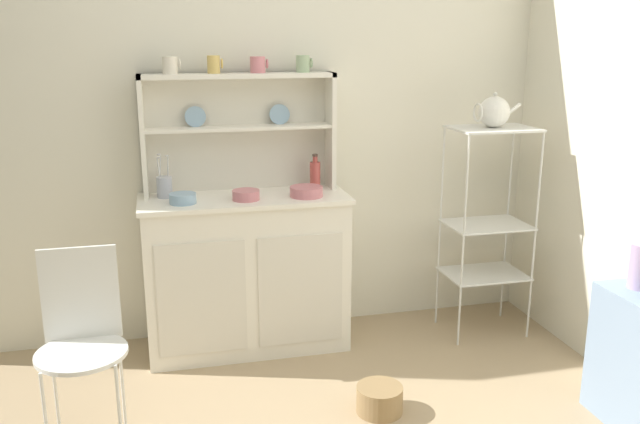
{
  "coord_description": "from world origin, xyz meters",
  "views": [
    {
      "loc": [
        -0.56,
        -2.07,
        1.67
      ],
      "look_at": [
        0.22,
        1.12,
        0.81
      ],
      "focal_mm": 37.85,
      "sensor_mm": 36.0,
      "label": 1
    }
  ],
  "objects_px": {
    "wire_chair": "(81,332)",
    "utensil_jar": "(164,186)",
    "bowl_mixing_large": "(183,198)",
    "porcelain_teapot": "(494,112)",
    "hutch_cabinet": "(246,271)",
    "cup_cream_0": "(170,65)",
    "jam_bottle": "(315,175)",
    "hutch_shelf_unit": "(238,122)",
    "bakers_rack": "(488,209)",
    "floor_basket": "(379,399)"
  },
  "relations": [
    {
      "from": "hutch_cabinet",
      "to": "bowl_mixing_large",
      "type": "xyz_separation_m",
      "value": [
        -0.32,
        -0.07,
        0.44
      ]
    },
    {
      "from": "cup_cream_0",
      "to": "floor_basket",
      "type": "bearing_deg",
      "value": -48.88
    },
    {
      "from": "bakers_rack",
      "to": "wire_chair",
      "type": "xyz_separation_m",
      "value": [
        -2.12,
        -0.66,
        -0.21
      ]
    },
    {
      "from": "hutch_cabinet",
      "to": "jam_bottle",
      "type": "relative_size",
      "value": 5.62
    },
    {
      "from": "bowl_mixing_large",
      "to": "utensil_jar",
      "type": "height_order",
      "value": "utensil_jar"
    },
    {
      "from": "hutch_shelf_unit",
      "to": "jam_bottle",
      "type": "xyz_separation_m",
      "value": [
        0.4,
        -0.08,
        -0.29
      ]
    },
    {
      "from": "hutch_shelf_unit",
      "to": "floor_basket",
      "type": "xyz_separation_m",
      "value": [
        0.49,
        -0.99,
        -1.16
      ]
    },
    {
      "from": "bakers_rack",
      "to": "bowl_mixing_large",
      "type": "relative_size",
      "value": 8.82
    },
    {
      "from": "hutch_cabinet",
      "to": "hutch_shelf_unit",
      "type": "distance_m",
      "value": 0.8
    },
    {
      "from": "bowl_mixing_large",
      "to": "porcelain_teapot",
      "type": "bearing_deg",
      "value": -1.63
    },
    {
      "from": "wire_chair",
      "to": "porcelain_teapot",
      "type": "distance_m",
      "value": 2.35
    },
    {
      "from": "hutch_shelf_unit",
      "to": "jam_bottle",
      "type": "height_order",
      "value": "hutch_shelf_unit"
    },
    {
      "from": "porcelain_teapot",
      "to": "bakers_rack",
      "type": "bearing_deg",
      "value": 0.0
    },
    {
      "from": "wire_chair",
      "to": "floor_basket",
      "type": "xyz_separation_m",
      "value": [
        1.26,
        -0.04,
        -0.45
      ]
    },
    {
      "from": "hutch_cabinet",
      "to": "floor_basket",
      "type": "relative_size",
      "value": 5.14
    },
    {
      "from": "hutch_cabinet",
      "to": "wire_chair",
      "type": "xyz_separation_m",
      "value": [
        -0.77,
        -0.78,
        0.08
      ]
    },
    {
      "from": "floor_basket",
      "to": "utensil_jar",
      "type": "relative_size",
      "value": 0.92
    },
    {
      "from": "bowl_mixing_large",
      "to": "utensil_jar",
      "type": "bearing_deg",
      "value": 119.42
    },
    {
      "from": "cup_cream_0",
      "to": "hutch_cabinet",
      "type": "bearing_deg",
      "value": -19.86
    },
    {
      "from": "hutch_shelf_unit",
      "to": "wire_chair",
      "type": "distance_m",
      "value": 1.41
    },
    {
      "from": "wire_chair",
      "to": "utensil_jar",
      "type": "bearing_deg",
      "value": 69.2
    },
    {
      "from": "bakers_rack",
      "to": "bowl_mixing_large",
      "type": "bearing_deg",
      "value": 178.37
    },
    {
      "from": "cup_cream_0",
      "to": "utensil_jar",
      "type": "height_order",
      "value": "cup_cream_0"
    },
    {
      "from": "floor_basket",
      "to": "bowl_mixing_large",
      "type": "bearing_deg",
      "value": 137.04
    },
    {
      "from": "jam_bottle",
      "to": "hutch_shelf_unit",
      "type": "bearing_deg",
      "value": 169.25
    },
    {
      "from": "bowl_mixing_large",
      "to": "wire_chair",
      "type": "bearing_deg",
      "value": -122.52
    },
    {
      "from": "cup_cream_0",
      "to": "porcelain_teapot",
      "type": "relative_size",
      "value": 0.35
    },
    {
      "from": "wire_chair",
      "to": "bowl_mixing_large",
      "type": "xyz_separation_m",
      "value": [
        0.45,
        0.71,
        0.36
      ]
    },
    {
      "from": "utensil_jar",
      "to": "porcelain_teapot",
      "type": "bearing_deg",
      "value": -6.47
    },
    {
      "from": "bakers_rack",
      "to": "wire_chair",
      "type": "bearing_deg",
      "value": -162.66
    },
    {
      "from": "bakers_rack",
      "to": "bowl_mixing_large",
      "type": "xyz_separation_m",
      "value": [
        -1.67,
        0.05,
        0.15
      ]
    },
    {
      "from": "wire_chair",
      "to": "porcelain_teapot",
      "type": "xyz_separation_m",
      "value": [
        2.12,
        0.66,
        0.76
      ]
    },
    {
      "from": "hutch_cabinet",
      "to": "bakers_rack",
      "type": "height_order",
      "value": "bakers_rack"
    },
    {
      "from": "hutch_shelf_unit",
      "to": "utensil_jar",
      "type": "relative_size",
      "value": 4.42
    },
    {
      "from": "hutch_shelf_unit",
      "to": "jam_bottle",
      "type": "distance_m",
      "value": 0.5
    },
    {
      "from": "utensil_jar",
      "to": "porcelain_teapot",
      "type": "height_order",
      "value": "porcelain_teapot"
    },
    {
      "from": "floor_basket",
      "to": "hutch_cabinet",
      "type": "bearing_deg",
      "value": 120.62
    },
    {
      "from": "hutch_shelf_unit",
      "to": "cup_cream_0",
      "type": "distance_m",
      "value": 0.46
    },
    {
      "from": "wire_chair",
      "to": "jam_bottle",
      "type": "distance_m",
      "value": 1.52
    },
    {
      "from": "cup_cream_0",
      "to": "jam_bottle",
      "type": "height_order",
      "value": "cup_cream_0"
    },
    {
      "from": "wire_chair",
      "to": "jam_bottle",
      "type": "bearing_deg",
      "value": 38.76
    },
    {
      "from": "bowl_mixing_large",
      "to": "hutch_cabinet",
      "type": "bearing_deg",
      "value": 12.93
    },
    {
      "from": "bakers_rack",
      "to": "porcelain_teapot",
      "type": "distance_m",
      "value": 0.54
    },
    {
      "from": "hutch_cabinet",
      "to": "cup_cream_0",
      "type": "bearing_deg",
      "value": 160.14
    },
    {
      "from": "jam_bottle",
      "to": "utensil_jar",
      "type": "bearing_deg",
      "value": -179.42
    },
    {
      "from": "bakers_rack",
      "to": "wire_chair",
      "type": "height_order",
      "value": "bakers_rack"
    },
    {
      "from": "bowl_mixing_large",
      "to": "jam_bottle",
      "type": "xyz_separation_m",
      "value": [
        0.72,
        0.16,
        0.06
      ]
    },
    {
      "from": "wire_chair",
      "to": "utensil_jar",
      "type": "height_order",
      "value": "utensil_jar"
    },
    {
      "from": "floor_basket",
      "to": "bakers_rack",
      "type": "bearing_deg",
      "value": 39.3
    },
    {
      "from": "hutch_cabinet",
      "to": "utensil_jar",
      "type": "xyz_separation_m",
      "value": [
        -0.4,
        0.08,
        0.47
      ]
    }
  ]
}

